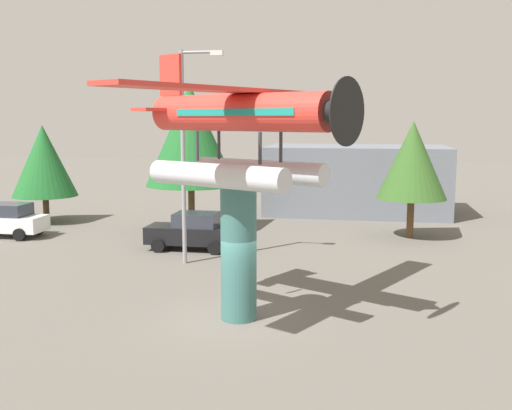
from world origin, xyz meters
name	(u,v)px	position (x,y,z in m)	size (l,w,h in m)	color
ground_plane	(239,318)	(0.00, 0.00, 0.00)	(140.00, 140.00, 0.00)	#605B54
display_pedestal	(239,253)	(0.00, 0.00, 2.09)	(1.10, 1.10, 4.17)	#386B66
floatplane_monument	(242,129)	(0.12, -0.06, 5.84)	(7.11, 9.73, 4.00)	silver
car_near_white	(6,220)	(-14.65, 10.45, 0.88)	(4.20, 2.02, 1.76)	white
car_mid_black	(193,231)	(-4.15, 9.22, 0.88)	(4.20, 2.02, 1.76)	black
streetlight_primary	(187,144)	(-3.56, 6.56, 5.11)	(1.84, 0.28, 8.91)	gray
storefront_building	(356,179)	(3.29, 22.00, 2.19)	(11.57, 6.57, 4.37)	slate
tree_west	(44,161)	(-14.87, 14.87, 3.68)	(3.79, 3.79, 5.79)	brown
tree_east	(190,135)	(-5.51, 13.68, 5.24)	(4.89, 4.89, 7.97)	brown
tree_center_back	(412,160)	(6.17, 13.92, 4.02)	(3.57, 3.57, 6.02)	brown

